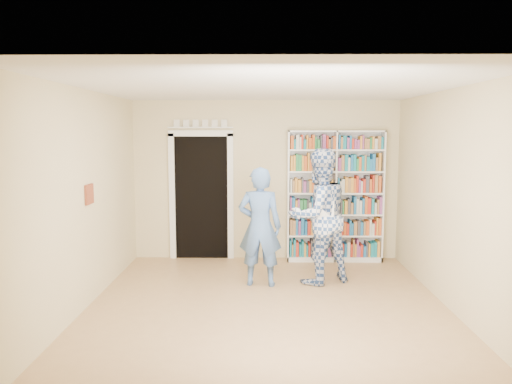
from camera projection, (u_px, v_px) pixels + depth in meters
floor at (267, 308)px, 6.19m from camera, size 5.00×5.00×0.00m
ceiling at (268, 87)px, 5.86m from camera, size 5.00×5.00×0.00m
wall_back at (266, 180)px, 8.50m from camera, size 4.50×0.00×4.50m
wall_left at (82, 200)px, 6.05m from camera, size 0.00×5.00×5.00m
wall_right at (454, 201)px, 6.00m from camera, size 0.00×5.00×5.00m
bookshelf at (335, 196)px, 8.37m from camera, size 1.60×0.30×2.20m
doorway at (201, 190)px, 8.52m from camera, size 1.10×0.08×2.43m
wall_art at (89, 194)px, 6.24m from camera, size 0.03×0.25×0.25m
man_blue at (260, 227)px, 7.03m from camera, size 0.66×0.47×1.69m
man_plaid at (319, 216)px, 7.15m from camera, size 1.17×1.08×1.94m
paper_sheet at (326, 211)px, 6.89m from camera, size 0.23×0.01×0.32m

